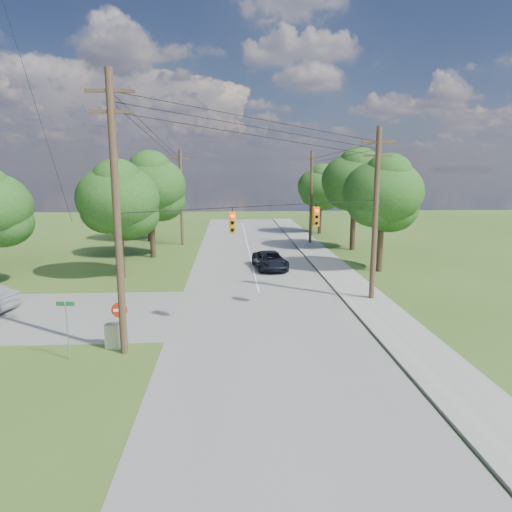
{
  "coord_description": "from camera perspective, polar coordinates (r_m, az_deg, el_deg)",
  "views": [
    {
      "loc": [
        0.14,
        -18.99,
        8.0
      ],
      "look_at": [
        1.52,
        5.0,
        3.44
      ],
      "focal_mm": 32.0,
      "sensor_mm": 36.0,
      "label": 1
    }
  ],
  "objects": [
    {
      "name": "car_main_north",
      "position": [
        37.14,
        1.78,
        -0.55
      ],
      "size": [
        2.92,
        5.31,
        1.41
      ],
      "primitive_type": "imported",
      "rotation": [
        0.0,
        0.0,
        0.12
      ],
      "color": "black",
      "rests_on": "main_road"
    },
    {
      "name": "power_lines",
      "position": [
        30.59,
        -0.75,
        12.9
      ],
      "size": [
        13.93,
        29.62,
        4.93
      ],
      "color": "black",
      "rests_on": "ground"
    },
    {
      "name": "pole_sw",
      "position": [
        20.04,
        -17.02,
        5.2
      ],
      "size": [
        2.0,
        0.32,
        12.0
      ],
      "color": "#503929",
      "rests_on": "ground"
    },
    {
      "name": "pole_ne",
      "position": [
        28.49,
        14.7,
        5.29
      ],
      "size": [
        2.0,
        0.32,
        10.5
      ],
      "color": "#503929",
      "rests_on": "ground"
    },
    {
      "name": "street_name_sign",
      "position": [
        21.03,
        -22.58,
        -7.69
      ],
      "size": [
        0.77,
        0.08,
        2.58
      ],
      "rotation": [
        0.0,
        0.0,
        -0.06
      ],
      "color": "#96999B",
      "rests_on": "ground"
    },
    {
      "name": "tree_e_near",
      "position": [
        36.99,
        15.57,
        7.65
      ],
      "size": [
        6.2,
        6.2,
        8.81
      ],
      "color": "#412D20",
      "rests_on": "ground"
    },
    {
      "name": "control_cabinet",
      "position": [
        21.99,
        -17.43,
        -9.51
      ],
      "size": [
        0.69,
        0.53,
        1.15
      ],
      "primitive_type": "cube",
      "rotation": [
        0.0,
        0.0,
        -0.13
      ],
      "color": "#96999B",
      "rests_on": "ground"
    },
    {
      "name": "tree_w_far",
      "position": [
        52.82,
        -13.39,
        8.56
      ],
      "size": [
        6.0,
        6.0,
        8.73
      ],
      "color": "#412D20",
      "rests_on": "ground"
    },
    {
      "name": "pole_north_e",
      "position": [
        49.85,
        6.9,
        7.37
      ],
      "size": [
        2.0,
        0.32,
        10.0
      ],
      "color": "#503929",
      "rests_on": "ground"
    },
    {
      "name": "main_road",
      "position": [
        25.36,
        1.1,
        -7.62
      ],
      "size": [
        10.0,
        100.0,
        0.03
      ],
      "primitive_type": "cube",
      "color": "gray",
      "rests_on": "ground"
    },
    {
      "name": "pole_north_w",
      "position": [
        49.35,
        -9.33,
        7.27
      ],
      "size": [
        2.0,
        0.32,
        10.0
      ],
      "color": "#503929",
      "rests_on": "ground"
    },
    {
      "name": "do_not_enter_sign",
      "position": [
        21.59,
        -16.68,
        -7.02
      ],
      "size": [
        0.72,
        0.11,
        2.15
      ],
      "rotation": [
        0.0,
        0.0,
        0.09
      ],
      "color": "#96999B",
      "rests_on": "ground"
    },
    {
      "name": "ground",
      "position": [
        20.61,
        -3.49,
        -12.12
      ],
      "size": [
        140.0,
        140.0,
        0.0
      ],
      "primitive_type": "plane",
      "color": "#3C591D",
      "rests_on": "ground"
    },
    {
      "name": "sidewalk_east",
      "position": [
        26.68,
        15.71,
        -6.99
      ],
      "size": [
        2.6,
        100.0,
        0.12
      ],
      "primitive_type": "cube",
      "color": "#ACAAA1",
      "rests_on": "ground"
    },
    {
      "name": "tree_w_near",
      "position": [
        35.02,
        -16.84,
        6.89
      ],
      "size": [
        6.0,
        6.0,
        8.4
      ],
      "color": "#412D20",
      "rests_on": "ground"
    },
    {
      "name": "traffic_signals",
      "position": [
        23.68,
        2.6,
        4.66
      ],
      "size": [
        4.91,
        3.27,
        1.05
      ],
      "color": "orange",
      "rests_on": "ground"
    },
    {
      "name": "tree_w_mid",
      "position": [
        42.62,
        -13.07,
        8.56
      ],
      "size": [
        6.4,
        6.4,
        9.22
      ],
      "color": "#412D20",
      "rests_on": "ground"
    },
    {
      "name": "tree_e_far",
      "position": [
        58.15,
        8.08,
        8.59
      ],
      "size": [
        5.8,
        5.8,
        8.32
      ],
      "color": "#412D20",
      "rests_on": "ground"
    },
    {
      "name": "tree_e_mid",
      "position": [
        46.67,
        12.24,
        9.16
      ],
      "size": [
        6.6,
        6.6,
        9.64
      ],
      "color": "#412D20",
      "rests_on": "ground"
    }
  ]
}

